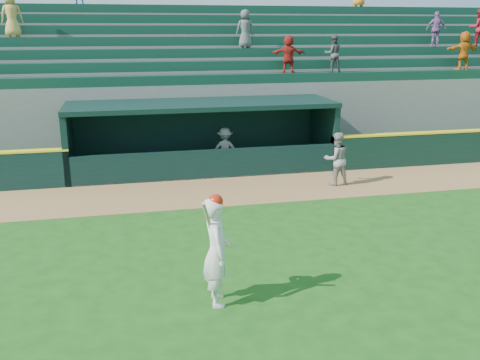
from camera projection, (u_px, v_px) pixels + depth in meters
The scene contains 7 objects.
ground at pixel (255, 253), 12.23m from camera, with size 120.00×120.00×0.00m, color #1A4D13.
warning_track at pixel (217, 192), 16.82m from camera, with size 40.00×3.00×0.01m, color olive.
dugout_player_front at pixel (336, 159), 17.34m from camera, with size 0.85×0.66×1.74m, color gray.
dugout_player_inside at pixel (225, 149), 19.29m from camera, with size 0.99×0.57×1.53m, color #ACADA7.
dugout at pixel (201, 131), 19.37m from camera, with size 9.40×2.80×2.46m.
stands at pixel (185, 89), 23.36m from camera, with size 34.50×6.27×7.59m.
batter_at_plate at pixel (216, 250), 9.75m from camera, with size 0.59×0.84×2.14m.
Camera 1 is at (-2.84, -10.94, 4.96)m, focal length 40.00 mm.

